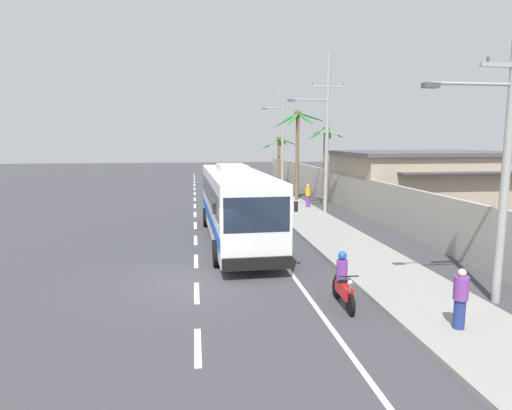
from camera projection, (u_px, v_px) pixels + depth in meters
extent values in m
plane|color=#3A3A3F|center=(197.00, 280.00, 15.31)|extent=(160.00, 160.00, 0.00)
cube|color=gray|center=(312.00, 221.00, 26.03)|extent=(3.20, 90.00, 0.14)
cube|color=white|center=(198.00, 347.00, 10.39)|extent=(0.16, 2.00, 0.01)
cube|color=white|center=(197.00, 293.00, 14.06)|extent=(0.16, 2.00, 0.01)
cube|color=white|center=(196.00, 261.00, 17.73)|extent=(0.16, 2.00, 0.01)
cube|color=white|center=(196.00, 240.00, 21.40)|extent=(0.16, 2.00, 0.01)
cube|color=white|center=(195.00, 225.00, 25.07)|extent=(0.16, 2.00, 0.01)
cube|color=white|center=(195.00, 214.00, 28.74)|extent=(0.16, 2.00, 0.01)
cube|color=white|center=(195.00, 206.00, 32.41)|extent=(0.16, 2.00, 0.01)
cube|color=white|center=(195.00, 199.00, 36.08)|extent=(0.16, 2.00, 0.01)
cube|color=white|center=(195.00, 194.00, 39.75)|extent=(0.16, 2.00, 0.01)
cube|color=white|center=(195.00, 189.00, 43.42)|extent=(0.16, 2.00, 0.01)
cube|color=white|center=(195.00, 185.00, 47.09)|extent=(0.16, 2.00, 0.01)
cube|color=white|center=(194.00, 182.00, 50.76)|extent=(0.16, 2.00, 0.01)
cube|color=white|center=(194.00, 179.00, 54.43)|extent=(0.16, 2.00, 0.01)
cube|color=white|center=(194.00, 177.00, 58.10)|extent=(0.16, 2.00, 0.01)
cube|color=white|center=(194.00, 174.00, 61.77)|extent=(0.16, 2.00, 0.01)
cube|color=white|center=(245.00, 210.00, 30.47)|extent=(0.14, 70.00, 0.01)
cube|color=#9E998E|center=(351.00, 193.00, 30.30)|extent=(0.24, 60.00, 2.42)
cube|color=white|center=(236.00, 202.00, 21.12)|extent=(2.81, 12.39, 2.90)
cube|color=#192333|center=(235.00, 191.00, 21.24)|extent=(2.81, 11.40, 0.93)
cube|color=#192333|center=(257.00, 215.00, 15.08)|extent=(2.30, 0.16, 1.22)
cube|color=blue|center=(236.00, 216.00, 21.22)|extent=(2.84, 12.14, 0.52)
cube|color=black|center=(257.00, 264.00, 15.24)|extent=(2.45, 0.22, 0.44)
cube|color=#B7B7B7|center=(232.00, 167.00, 22.39)|extent=(1.44, 2.75, 0.28)
cube|color=black|center=(296.00, 207.00, 15.49)|extent=(0.12, 0.08, 0.36)
cube|color=black|center=(214.00, 209.00, 15.02)|extent=(0.12, 0.08, 0.36)
cylinder|color=black|center=(280.00, 251.00, 17.30)|extent=(0.35, 1.05, 1.04)
cylinder|color=black|center=(217.00, 253.00, 16.91)|extent=(0.35, 1.05, 1.04)
cylinder|color=black|center=(250.00, 216.00, 25.12)|extent=(0.35, 1.05, 1.04)
cylinder|color=black|center=(206.00, 217.00, 24.73)|extent=(0.35, 1.05, 1.04)
cylinder|color=black|center=(351.00, 305.00, 12.24)|extent=(0.12, 0.60, 0.60)
cylinder|color=black|center=(337.00, 288.00, 13.58)|extent=(0.14, 0.60, 0.60)
cube|color=red|center=(344.00, 289.00, 12.83)|extent=(0.28, 1.11, 0.36)
cube|color=black|center=(341.00, 279.00, 13.10)|extent=(0.26, 0.61, 0.12)
cylinder|color=gray|center=(350.00, 293.00, 12.32)|extent=(0.07, 0.32, 0.67)
cylinder|color=black|center=(349.00, 276.00, 12.35)|extent=(0.56, 0.06, 0.04)
sphere|color=#EAEACC|center=(350.00, 283.00, 12.25)|extent=(0.14, 0.14, 0.14)
cylinder|color=#75388E|center=(342.00, 270.00, 13.00)|extent=(0.32, 0.32, 0.61)
sphere|color=blue|center=(343.00, 256.00, 12.94)|extent=(0.26, 0.26, 0.26)
cylinder|color=black|center=(252.00, 208.00, 29.53)|extent=(0.14, 0.61, 0.60)
cylinder|color=black|center=(248.00, 205.00, 30.85)|extent=(0.16, 0.61, 0.60)
cube|color=#1E7F38|center=(250.00, 203.00, 30.11)|extent=(0.32, 1.11, 0.36)
cube|color=black|center=(249.00, 200.00, 30.37)|extent=(0.28, 0.62, 0.12)
cylinder|color=gray|center=(252.00, 203.00, 29.60)|extent=(0.08, 0.32, 0.67)
cylinder|color=black|center=(252.00, 196.00, 29.64)|extent=(0.56, 0.08, 0.04)
sphere|color=#EAEACC|center=(252.00, 199.00, 29.54)|extent=(0.14, 0.14, 0.14)
cylinder|color=beige|center=(250.00, 195.00, 30.27)|extent=(0.32, 0.32, 0.67)
sphere|color=black|center=(250.00, 188.00, 30.20)|extent=(0.26, 0.26, 0.26)
cylinder|color=#75388E|center=(308.00, 202.00, 30.86)|extent=(0.28, 0.28, 0.79)
cylinder|color=gold|center=(308.00, 191.00, 30.75)|extent=(0.36, 0.36, 0.63)
sphere|color=tan|center=(308.00, 186.00, 30.69)|extent=(0.21, 0.21, 0.21)
cylinder|color=navy|center=(459.00, 314.00, 11.04)|extent=(0.28, 0.28, 0.75)
cylinder|color=#75388E|center=(461.00, 288.00, 10.94)|extent=(0.36, 0.36, 0.59)
sphere|color=beige|center=(462.00, 273.00, 10.88)|extent=(0.21, 0.21, 0.21)
cylinder|color=#2D7A47|center=(271.00, 192.00, 36.52)|extent=(0.28, 0.28, 0.76)
cylinder|color=beige|center=(271.00, 184.00, 36.42)|extent=(0.36, 0.36, 0.60)
sphere|color=beige|center=(271.00, 179.00, 36.36)|extent=(0.24, 0.24, 0.24)
cylinder|color=#9E9E99|center=(507.00, 159.00, 12.63)|extent=(0.24, 0.24, 8.52)
cylinder|color=#4C4742|center=(488.00, 60.00, 12.12)|extent=(0.08, 0.08, 0.16)
cylinder|color=#9E9E99|center=(473.00, 84.00, 12.16)|extent=(2.44, 0.09, 0.09)
cube|color=#4C4C51|center=(431.00, 85.00, 12.01)|extent=(0.44, 0.24, 0.14)
cylinder|color=#9E9E99|center=(327.00, 136.00, 28.08)|extent=(0.24, 0.24, 10.02)
cube|color=#9E9E99|center=(328.00, 86.00, 27.63)|extent=(2.54, 0.12, 0.12)
cylinder|color=#4C4742|center=(312.00, 84.00, 27.48)|extent=(0.08, 0.08, 0.16)
cylinder|color=#4C4742|center=(344.00, 85.00, 27.75)|extent=(0.08, 0.08, 0.16)
cylinder|color=#9E9E99|center=(310.00, 100.00, 27.59)|extent=(2.33, 0.09, 0.09)
cube|color=#4C4C51|center=(291.00, 100.00, 27.44)|extent=(0.44, 0.24, 0.14)
cylinder|color=#9E9E99|center=(283.00, 136.00, 43.74)|extent=(0.24, 0.24, 10.25)
cube|color=#9E9E99|center=(283.00, 94.00, 43.14)|extent=(2.00, 0.12, 0.12)
cylinder|color=#4C4742|center=(275.00, 93.00, 43.01)|extent=(0.08, 0.08, 0.16)
cylinder|color=#4C4742|center=(291.00, 93.00, 43.23)|extent=(0.08, 0.08, 0.16)
cylinder|color=#9E9E99|center=(274.00, 108.00, 43.21)|extent=(1.81, 0.09, 0.09)
cube|color=#4C4C51|center=(265.00, 109.00, 43.10)|extent=(0.44, 0.24, 0.14)
cylinder|color=brown|center=(297.00, 158.00, 34.31)|extent=(0.27, 0.27, 6.73)
ellipsoid|color=#28702D|center=(311.00, 117.00, 34.08)|extent=(2.15, 0.53, 0.71)
ellipsoid|color=#28702D|center=(304.00, 118.00, 34.71)|extent=(1.67, 1.83, 0.74)
ellipsoid|color=#28702D|center=(288.00, 119.00, 34.59)|extent=(1.49, 1.87, 0.95)
ellipsoid|color=#28702D|center=(286.00, 120.00, 33.64)|extent=(1.97, 0.62, 1.20)
ellipsoid|color=#28702D|center=(293.00, 119.00, 33.02)|extent=(1.43, 1.85, 1.08)
ellipsoid|color=#28702D|center=(306.00, 118.00, 33.04)|extent=(1.12, 2.00, 1.03)
sphere|color=brown|center=(298.00, 114.00, 33.81)|extent=(0.56, 0.56, 0.56)
cylinder|color=brown|center=(279.00, 162.00, 47.30)|extent=(0.31, 0.31, 4.82)
ellipsoid|color=#337F33|center=(288.00, 142.00, 47.25)|extent=(2.10, 0.63, 0.80)
ellipsoid|color=#337F33|center=(280.00, 142.00, 47.95)|extent=(0.99, 2.02, 0.96)
ellipsoid|color=#337F33|center=(271.00, 144.00, 47.34)|extent=(1.85, 1.25, 1.18)
ellipsoid|color=#337F33|center=(272.00, 143.00, 46.43)|extent=(1.89, 1.27, 1.09)
ellipsoid|color=#337F33|center=(284.00, 142.00, 46.08)|extent=(0.94, 2.07, 0.84)
sphere|color=brown|center=(279.00, 139.00, 46.94)|extent=(0.56, 0.56, 0.56)
cylinder|color=brown|center=(325.00, 169.00, 31.77)|extent=(0.33, 0.33, 5.44)
ellipsoid|color=#3D893D|center=(335.00, 133.00, 31.56)|extent=(1.40, 0.51, 0.70)
ellipsoid|color=#3D893D|center=(328.00, 134.00, 31.99)|extent=(0.98, 1.34, 0.78)
ellipsoid|color=#3D893D|center=(320.00, 132.00, 31.96)|extent=(0.93, 1.45, 0.50)
ellipsoid|color=#3D893D|center=(317.00, 134.00, 31.43)|extent=(1.37, 0.58, 0.80)
ellipsoid|color=#3D893D|center=(324.00, 132.00, 30.75)|extent=(1.06, 1.41, 0.49)
ellipsoid|color=#3D893D|center=(332.00, 132.00, 30.78)|extent=(0.79, 1.45, 0.56)
sphere|color=brown|center=(326.00, 130.00, 31.36)|extent=(0.56, 0.56, 0.56)
cube|color=tan|center=(421.00, 181.00, 31.64)|extent=(11.08, 8.47, 3.75)
cube|color=#4C474C|center=(423.00, 153.00, 31.34)|extent=(11.74, 8.98, 0.24)
cube|color=#4C474C|center=(460.00, 173.00, 27.01)|extent=(7.75, 0.80, 0.10)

